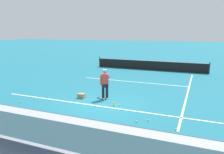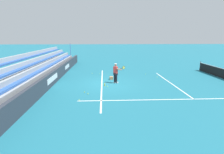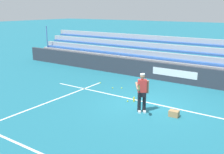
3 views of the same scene
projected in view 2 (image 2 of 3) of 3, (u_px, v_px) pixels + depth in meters
The scene contains 17 objects.
ground_plane at pixel (108, 84), 15.05m from camera, with size 160.00×160.00×0.00m, color #1E6B7F.
court_baseline_white at pixel (102, 84), 15.03m from camera, with size 12.00×0.10×0.01m, color white.
court_sideline_white at pixel (171, 99), 11.24m from camera, with size 0.10×12.00×0.01m, color white.
court_service_line_white at pixel (170, 83), 15.31m from camera, with size 8.22×0.10×0.01m, color white.
back_wall_sponsor_board at pixel (53, 78), 14.72m from camera, with size 26.72×0.25×1.10m.
bleacher_stand at pixel (30, 76), 14.59m from camera, with size 25.39×2.40×2.95m.
tennis_player at pixel (116, 73), 15.05m from camera, with size 0.63×1.05×1.71m.
ball_box_cardboard at pixel (111, 78), 16.52m from camera, with size 0.40×0.30×0.26m, color #A87F51.
tennis_ball_far_right at pixel (92, 73), 19.04m from camera, with size 0.07×0.07×0.07m, color #CCE533.
tennis_ball_near_player at pixel (157, 77), 17.29m from camera, with size 0.07×0.07×0.07m, color #CCE533.
tennis_ball_by_box at pixel (79, 100), 11.04m from camera, with size 0.07×0.07×0.07m, color #CCE533.
tennis_ball_on_baseline at pixel (146, 74), 18.73m from camera, with size 0.07×0.07×0.07m, color #CCE533.
tennis_ball_midcourt at pixel (99, 74), 18.78m from camera, with size 0.07×0.07×0.07m, color #CCE533.
tennis_ball_toward_net at pixel (85, 92), 12.65m from camera, with size 0.07×0.07×0.07m, color #CCE533.
tennis_ball_stray_back at pixel (88, 94), 12.24m from camera, with size 0.07×0.07×0.07m, color #CCE533.
tennis_ball_far_left at pixel (107, 86), 14.08m from camera, with size 0.07×0.07×0.07m, color #CCE533.
water_bottle at pixel (105, 85), 14.28m from camera, with size 0.07×0.07×0.22m, color yellow.
Camera 2 is at (14.54, -0.31, 3.95)m, focal length 28.00 mm.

